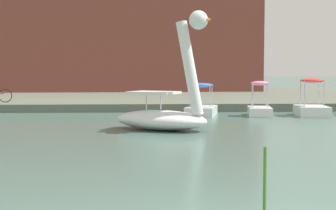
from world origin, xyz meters
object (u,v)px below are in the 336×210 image
object	(u,v)px
pedal_boat_pink	(260,107)
pedal_boat_red	(312,105)
swan_boat	(165,108)
pedal_boat_blue	(201,107)

from	to	relation	value
pedal_boat_pink	pedal_boat_red	distance (m)	2.29
pedal_boat_red	pedal_boat_pink	bearing A→B (deg)	176.96
swan_boat	pedal_boat_red	bearing A→B (deg)	36.14
pedal_boat_blue	pedal_boat_pink	bearing A→B (deg)	-9.24
pedal_boat_blue	pedal_boat_red	xyz separation A→B (m)	(4.81, -0.53, 0.07)
pedal_boat_blue	swan_boat	bearing A→B (deg)	-108.97
swan_boat	pedal_boat_blue	bearing A→B (deg)	71.03
swan_boat	pedal_boat_pink	size ratio (longest dim) A/B	1.91
pedal_boat_red	pedal_boat_blue	bearing A→B (deg)	173.69
swan_boat	pedal_boat_red	size ratio (longest dim) A/B	1.75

